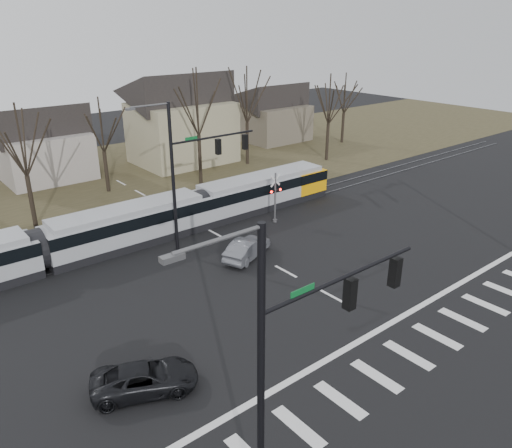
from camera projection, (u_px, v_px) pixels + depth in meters
ground at (360, 311)px, 27.27m from camera, size 140.00×140.00×0.00m
grass_verge at (112, 178)px, 50.26m from camera, size 140.00×28.00×0.01m
crosswalk at (423, 345)px, 24.40m from camera, size 27.00×2.60×0.01m
stop_line at (386, 326)px, 25.98m from camera, size 28.00×0.35×0.01m
lane_dashes at (199, 225)px, 38.77m from camera, size 0.18×30.00×0.01m
rail_pair at (201, 225)px, 38.61m from camera, size 90.00×1.52×0.06m
tram at (127, 225)px, 34.73m from camera, size 37.45×2.78×2.84m
sedan at (247, 248)px, 33.18m from camera, size 4.48×5.23×1.37m
suv at (145, 378)px, 21.21m from camera, size 5.40×6.04×1.25m
signal_pole_near_left at (302, 351)px, 14.73m from camera, size 9.28×0.44×10.20m
signal_pole_far at (194, 169)px, 32.69m from camera, size 9.28×0.44×10.20m
rail_crossing_signal at (275, 199)px, 38.67m from camera, size 1.08×0.36×4.00m
tree_row at (155, 136)px, 45.23m from camera, size 59.20×7.20×10.00m
house_b at (42, 139)px, 48.72m from camera, size 8.64×7.56×7.65m
house_c at (181, 115)px, 54.25m from camera, size 10.80×8.64×10.10m
house_d at (273, 110)px, 64.92m from camera, size 8.64×7.56×7.65m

